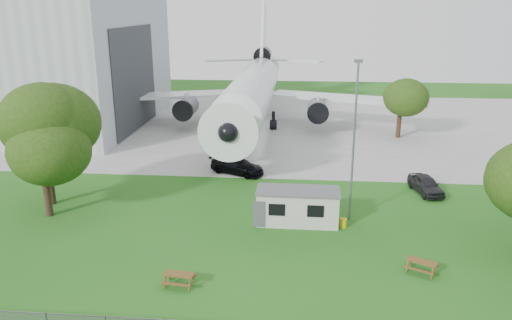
# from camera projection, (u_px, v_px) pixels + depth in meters

# --- Properties ---
(ground) EXTENTS (160.00, 160.00, 0.00)m
(ground) POSITION_uv_depth(u_px,v_px,m) (233.00, 252.00, 33.17)
(ground) COLOR #327822
(concrete_apron) EXTENTS (120.00, 46.00, 0.03)m
(concrete_apron) POSITION_uv_depth(u_px,v_px,m) (269.00, 124.00, 69.33)
(concrete_apron) COLOR #B7B7B2
(concrete_apron) RESTS_ON ground
(airliner) EXTENTS (46.36, 47.73, 17.69)m
(airliner) POSITION_uv_depth(u_px,v_px,m) (253.00, 88.00, 65.90)
(airliner) COLOR white
(airliner) RESTS_ON ground
(site_cabin) EXTENTS (6.76, 2.76, 2.62)m
(site_cabin) POSITION_uv_depth(u_px,v_px,m) (298.00, 206.00, 37.39)
(site_cabin) COLOR beige
(site_cabin) RESTS_ON ground
(picnic_west) EXTENTS (1.96, 1.69, 0.76)m
(picnic_west) POSITION_uv_depth(u_px,v_px,m) (179.00, 285.00, 29.28)
(picnic_west) COLOR brown
(picnic_west) RESTS_ON ground
(picnic_east) EXTENTS (2.30, 2.17, 0.76)m
(picnic_east) POSITION_uv_depth(u_px,v_px,m) (421.00, 272.00, 30.72)
(picnic_east) COLOR brown
(picnic_east) RESTS_ON ground
(lamp_mast) EXTENTS (0.16, 0.16, 12.00)m
(lamp_mast) POSITION_uv_depth(u_px,v_px,m) (354.00, 144.00, 36.62)
(lamp_mast) COLOR slate
(lamp_mast) RESTS_ON ground
(tree_west_big) EXTENTS (7.92, 7.92, 10.76)m
(tree_west_big) POSITION_uv_depth(u_px,v_px,m) (43.00, 124.00, 39.39)
(tree_west_big) COLOR #382619
(tree_west_big) RESTS_ON ground
(tree_west_small) EXTENTS (6.64, 6.64, 8.16)m
(tree_west_small) POSITION_uv_depth(u_px,v_px,m) (42.00, 156.00, 37.62)
(tree_west_small) COLOR #382619
(tree_west_small) RESTS_ON ground
(tree_far_apron) EXTENTS (5.44, 5.44, 7.63)m
(tree_far_apron) POSITION_uv_depth(u_px,v_px,m) (401.00, 99.00, 60.69)
(tree_far_apron) COLOR #382619
(tree_far_apron) RESTS_ON ground
(car_ne_hatch) EXTENTS (2.73, 4.83, 1.55)m
(car_ne_hatch) POSITION_uv_depth(u_px,v_px,m) (426.00, 185.00, 43.48)
(car_ne_hatch) COLOR black
(car_ne_hatch) RESTS_ON ground
(car_apron_van) EXTENTS (5.88, 4.28, 1.58)m
(car_apron_van) POSITION_uv_depth(u_px,v_px,m) (237.00, 166.00, 48.52)
(car_apron_van) COLOR black
(car_apron_van) RESTS_ON ground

